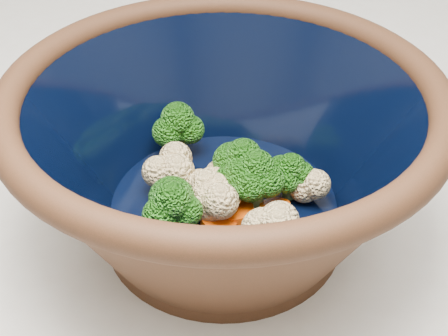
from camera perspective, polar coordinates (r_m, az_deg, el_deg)
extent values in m
cylinder|color=black|center=(0.53, 0.00, -5.20)|extent=(0.20, 0.20, 0.01)
torus|color=black|center=(0.45, 0.00, 6.77)|extent=(0.33, 0.33, 0.02)
cylinder|color=black|center=(0.52, 0.00, -3.19)|extent=(0.19, 0.19, 0.00)
cylinder|color=#608442|center=(0.52, 5.99, -1.90)|extent=(0.01, 0.01, 0.02)
ellipsoid|color=#247716|center=(0.50, 6.14, -0.08)|extent=(0.04, 0.04, 0.03)
cylinder|color=#608442|center=(0.51, 1.20, -2.10)|extent=(0.01, 0.01, 0.02)
ellipsoid|color=#247716|center=(0.50, 1.23, -0.19)|extent=(0.04, 0.04, 0.03)
cylinder|color=#608442|center=(0.48, -4.60, -5.50)|extent=(0.01, 0.01, 0.02)
ellipsoid|color=#247716|center=(0.46, -4.76, -3.16)|extent=(0.05, 0.05, 0.04)
cylinder|color=#608442|center=(0.56, -4.13, 2.06)|extent=(0.01, 0.01, 0.02)
ellipsoid|color=#247716|center=(0.54, -4.25, 4.31)|extent=(0.05, 0.05, 0.04)
cylinder|color=#608442|center=(0.50, 2.87, -2.48)|extent=(0.01, 0.01, 0.02)
ellipsoid|color=#247716|center=(0.49, 2.97, -0.16)|extent=(0.05, 0.05, 0.04)
cylinder|color=#608442|center=(0.51, 1.72, -1.49)|extent=(0.01, 0.01, 0.02)
ellipsoid|color=#247716|center=(0.50, 1.78, 0.85)|extent=(0.05, 0.05, 0.04)
sphere|color=beige|center=(0.50, 0.12, -2.20)|extent=(0.03, 0.03, 0.03)
sphere|color=beige|center=(0.51, -1.15, -1.41)|extent=(0.03, 0.03, 0.03)
sphere|color=beige|center=(0.50, -1.68, -2.27)|extent=(0.03, 0.03, 0.03)
sphere|color=beige|center=(0.49, -1.30, -3.01)|extent=(0.03, 0.03, 0.03)
sphere|color=beige|center=(0.50, -0.43, -2.43)|extent=(0.03, 0.03, 0.03)
sphere|color=beige|center=(0.47, 3.58, -5.65)|extent=(0.03, 0.03, 0.03)
sphere|color=beige|center=(0.52, -5.04, -0.38)|extent=(0.03, 0.03, 0.03)
sphere|color=beige|center=(0.51, 7.35, -1.71)|extent=(0.03, 0.03, 0.03)
cylinder|color=#D34509|center=(0.53, -0.25, -0.56)|extent=(0.03, 0.03, 0.01)
cylinder|color=#D34509|center=(0.46, 2.42, -8.01)|extent=(0.03, 0.03, 0.01)
cylinder|color=#D34509|center=(0.52, -3.45, -1.73)|extent=(0.03, 0.03, 0.01)
cylinder|color=#D34509|center=(0.49, -0.49, -4.92)|extent=(0.03, 0.03, 0.01)
cylinder|color=#D34509|center=(0.50, 4.70, -3.64)|extent=(0.02, 0.02, 0.01)
cylinder|color=#D34509|center=(0.52, -3.91, -2.00)|extent=(0.03, 0.03, 0.01)
cylinder|color=#D34509|center=(0.50, 1.23, -4.04)|extent=(0.03, 0.03, 0.01)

